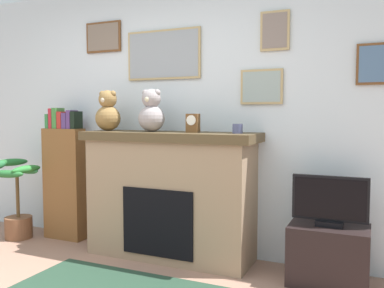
{
  "coord_description": "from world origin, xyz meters",
  "views": [
    {
      "loc": [
        1.89,
        -1.63,
        1.33
      ],
      "look_at": [
        0.41,
        1.7,
        1.06
      ],
      "focal_mm": 38.47,
      "sensor_mm": 36.0,
      "label": 1
    }
  ],
  "objects_px": {
    "potted_plant": "(17,201)",
    "television": "(330,202)",
    "tv_stand": "(328,255)",
    "mantel_clock": "(193,123)",
    "candle_jar": "(238,129)",
    "bookshelf": "(64,178)",
    "teddy_bear_tan": "(151,113)",
    "fireplace": "(170,194)",
    "teddy_bear_cream": "(108,113)"
  },
  "relations": [
    {
      "from": "bookshelf",
      "to": "teddy_bear_cream",
      "type": "bearing_deg",
      "value": -6.04
    },
    {
      "from": "bookshelf",
      "to": "television",
      "type": "bearing_deg",
      "value": -2.17
    },
    {
      "from": "bookshelf",
      "to": "candle_jar",
      "type": "distance_m",
      "value": 2.0
    },
    {
      "from": "mantel_clock",
      "to": "candle_jar",
      "type": "bearing_deg",
      "value": 0.18
    },
    {
      "from": "candle_jar",
      "to": "tv_stand",
      "type": "bearing_deg",
      "value": -2.7
    },
    {
      "from": "potted_plant",
      "to": "tv_stand",
      "type": "height_order",
      "value": "potted_plant"
    },
    {
      "from": "bookshelf",
      "to": "mantel_clock",
      "type": "distance_m",
      "value": 1.63
    },
    {
      "from": "tv_stand",
      "to": "potted_plant",
      "type": "bearing_deg",
      "value": -178.13
    },
    {
      "from": "television",
      "to": "mantel_clock",
      "type": "distance_m",
      "value": 1.31
    },
    {
      "from": "candle_jar",
      "to": "teddy_bear_cream",
      "type": "height_order",
      "value": "teddy_bear_cream"
    },
    {
      "from": "tv_stand",
      "to": "candle_jar",
      "type": "height_order",
      "value": "candle_jar"
    },
    {
      "from": "fireplace",
      "to": "mantel_clock",
      "type": "height_order",
      "value": "mantel_clock"
    },
    {
      "from": "mantel_clock",
      "to": "fireplace",
      "type": "bearing_deg",
      "value": 175.44
    },
    {
      "from": "candle_jar",
      "to": "teddy_bear_cream",
      "type": "xyz_separation_m",
      "value": [
        -1.31,
        -0.0,
        0.14
      ]
    },
    {
      "from": "fireplace",
      "to": "tv_stand",
      "type": "bearing_deg",
      "value": -2.17
    },
    {
      "from": "teddy_bear_tan",
      "to": "teddy_bear_cream",
      "type": "bearing_deg",
      "value": 180.0
    },
    {
      "from": "tv_stand",
      "to": "teddy_bear_cream",
      "type": "bearing_deg",
      "value": 179.03
    },
    {
      "from": "tv_stand",
      "to": "teddy_bear_tan",
      "type": "distance_m",
      "value": 1.93
    },
    {
      "from": "potted_plant",
      "to": "teddy_bear_cream",
      "type": "distance_m",
      "value": 1.44
    },
    {
      "from": "tv_stand",
      "to": "mantel_clock",
      "type": "bearing_deg",
      "value": 178.32
    },
    {
      "from": "potted_plant",
      "to": "mantel_clock",
      "type": "bearing_deg",
      "value": 3.94
    },
    {
      "from": "fireplace",
      "to": "mantel_clock",
      "type": "bearing_deg",
      "value": -4.56
    },
    {
      "from": "candle_jar",
      "to": "teddy_bear_tan",
      "type": "height_order",
      "value": "teddy_bear_tan"
    },
    {
      "from": "television",
      "to": "mantel_clock",
      "type": "bearing_deg",
      "value": 178.25
    },
    {
      "from": "tv_stand",
      "to": "mantel_clock",
      "type": "xyz_separation_m",
      "value": [
        -1.17,
        0.03,
        1.01
      ]
    },
    {
      "from": "teddy_bear_tan",
      "to": "television",
      "type": "bearing_deg",
      "value": -1.32
    },
    {
      "from": "potted_plant",
      "to": "teddy_bear_cream",
      "type": "relative_size",
      "value": 2.13
    },
    {
      "from": "tv_stand",
      "to": "candle_jar",
      "type": "relative_size",
      "value": 6.75
    },
    {
      "from": "potted_plant",
      "to": "television",
      "type": "height_order",
      "value": "television"
    },
    {
      "from": "fireplace",
      "to": "television",
      "type": "bearing_deg",
      "value": -2.23
    },
    {
      "from": "tv_stand",
      "to": "mantel_clock",
      "type": "relative_size",
      "value": 3.58
    },
    {
      "from": "tv_stand",
      "to": "bookshelf",
      "type": "bearing_deg",
      "value": 177.86
    },
    {
      "from": "potted_plant",
      "to": "mantel_clock",
      "type": "distance_m",
      "value": 2.16
    },
    {
      "from": "bookshelf",
      "to": "television",
      "type": "height_order",
      "value": "bookshelf"
    },
    {
      "from": "mantel_clock",
      "to": "teddy_bear_cream",
      "type": "xyz_separation_m",
      "value": [
        -0.9,
        0.0,
        0.09
      ]
    },
    {
      "from": "potted_plant",
      "to": "candle_jar",
      "type": "relative_size",
      "value": 9.48
    },
    {
      "from": "tv_stand",
      "to": "teddy_bear_tan",
      "type": "bearing_deg",
      "value": 178.73
    },
    {
      "from": "candle_jar",
      "to": "mantel_clock",
      "type": "height_order",
      "value": "mantel_clock"
    },
    {
      "from": "mantel_clock",
      "to": "teddy_bear_cream",
      "type": "bearing_deg",
      "value": 179.95
    },
    {
      "from": "potted_plant",
      "to": "candle_jar",
      "type": "distance_m",
      "value": 2.53
    },
    {
      "from": "potted_plant",
      "to": "candle_jar",
      "type": "xyz_separation_m",
      "value": [
        2.4,
        0.14,
        0.8
      ]
    },
    {
      "from": "bookshelf",
      "to": "teddy_bear_cream",
      "type": "distance_m",
      "value": 0.92
    },
    {
      "from": "television",
      "to": "teddy_bear_cream",
      "type": "xyz_separation_m",
      "value": [
        -2.07,
        0.04,
        0.69
      ]
    },
    {
      "from": "teddy_bear_cream",
      "to": "television",
      "type": "bearing_deg",
      "value": -1.01
    },
    {
      "from": "candle_jar",
      "to": "bookshelf",
      "type": "bearing_deg",
      "value": 178.08
    },
    {
      "from": "bookshelf",
      "to": "teddy_bear_tan",
      "type": "height_order",
      "value": "teddy_bear_tan"
    },
    {
      "from": "television",
      "to": "teddy_bear_cream",
      "type": "relative_size",
      "value": 1.44
    },
    {
      "from": "potted_plant",
      "to": "teddy_bear_tan",
      "type": "bearing_deg",
      "value": 5.02
    },
    {
      "from": "bookshelf",
      "to": "mantel_clock",
      "type": "height_order",
      "value": "bookshelf"
    },
    {
      "from": "teddy_bear_tan",
      "to": "tv_stand",
      "type": "bearing_deg",
      "value": -1.27
    }
  ]
}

